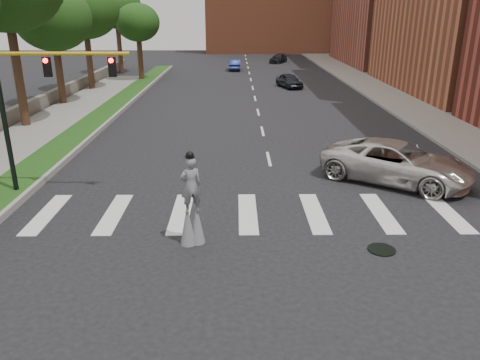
% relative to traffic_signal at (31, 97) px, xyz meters
% --- Properties ---
extents(ground_plane, '(160.00, 160.00, 0.00)m').
position_rel_traffic_signal_xyz_m(ground_plane, '(9.78, -3.00, -4.15)').
color(ground_plane, black).
rests_on(ground_plane, ground).
extents(grass_median, '(2.00, 60.00, 0.25)m').
position_rel_traffic_signal_xyz_m(grass_median, '(-1.72, 17.00, -4.03)').
color(grass_median, '#194112').
rests_on(grass_median, ground).
extents(median_curb, '(0.20, 60.00, 0.28)m').
position_rel_traffic_signal_xyz_m(median_curb, '(-0.67, 17.00, -4.01)').
color(median_curb, gray).
rests_on(median_curb, ground).
extents(sidewalk_left, '(4.00, 60.00, 0.18)m').
position_rel_traffic_signal_xyz_m(sidewalk_left, '(-4.72, 7.00, -4.06)').
color(sidewalk_left, slate).
rests_on(sidewalk_left, ground).
extents(sidewalk_right, '(5.00, 90.00, 0.18)m').
position_rel_traffic_signal_xyz_m(sidewalk_right, '(22.28, 22.00, -4.06)').
color(sidewalk_right, slate).
rests_on(sidewalk_right, ground).
extents(stone_wall, '(0.50, 56.00, 1.10)m').
position_rel_traffic_signal_xyz_m(stone_wall, '(-7.22, 19.00, -3.60)').
color(stone_wall, '#5F5A51').
rests_on(stone_wall, ground).
extents(manhole, '(0.90, 0.90, 0.04)m').
position_rel_traffic_signal_xyz_m(manhole, '(12.78, -5.00, -4.13)').
color(manhole, black).
rests_on(manhole, ground).
extents(building_backdrop, '(26.00, 14.00, 18.00)m').
position_rel_traffic_signal_xyz_m(building_backdrop, '(15.78, 75.00, 4.85)').
color(building_backdrop, '#A85434').
rests_on(building_backdrop, ground).
extents(traffic_signal, '(5.30, 0.23, 6.20)m').
position_rel_traffic_signal_xyz_m(traffic_signal, '(0.00, 0.00, 0.00)').
color(traffic_signal, black).
rests_on(traffic_signal, ground).
extents(stilt_performer, '(0.82, 0.68, 3.20)m').
position_rel_traffic_signal_xyz_m(stilt_performer, '(6.59, -4.43, -2.83)').
color(stilt_performer, '#372216').
rests_on(stilt_performer, ground).
extents(suv_crossing, '(7.14, 6.23, 1.83)m').
position_rel_traffic_signal_xyz_m(suv_crossing, '(15.28, 1.47, -3.24)').
color(suv_crossing, beige).
rests_on(suv_crossing, ground).
extents(car_near, '(2.78, 4.36, 1.38)m').
position_rel_traffic_signal_xyz_m(car_near, '(13.48, 29.17, -3.46)').
color(car_near, black).
rests_on(car_near, ground).
extents(car_mid, '(1.47, 4.17, 1.37)m').
position_rel_traffic_signal_xyz_m(car_mid, '(7.94, 43.95, -3.47)').
color(car_mid, navy).
rests_on(car_mid, ground).
extents(car_far, '(3.32, 4.61, 1.24)m').
position_rel_traffic_signal_xyz_m(car_far, '(14.49, 53.18, -3.53)').
color(car_far, black).
rests_on(car_far, ground).
extents(tree_3, '(5.97, 5.97, 9.35)m').
position_rel_traffic_signal_xyz_m(tree_3, '(-6.19, 20.14, 2.63)').
color(tree_3, '#372216').
rests_on(tree_3, ground).
extents(tree_4, '(6.44, 6.44, 10.25)m').
position_rel_traffic_signal_xyz_m(tree_4, '(-5.99, 27.80, 3.32)').
color(tree_4, '#372216').
rests_on(tree_4, ground).
extents(tree_5, '(5.93, 5.93, 10.31)m').
position_rel_traffic_signal_xyz_m(tree_5, '(-6.09, 40.77, 3.58)').
color(tree_5, '#372216').
rests_on(tree_5, ground).
extents(tree_6, '(4.68, 4.68, 8.16)m').
position_rel_traffic_signal_xyz_m(tree_6, '(-2.35, 34.12, 1.95)').
color(tree_6, '#372216').
rests_on(tree_6, ground).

